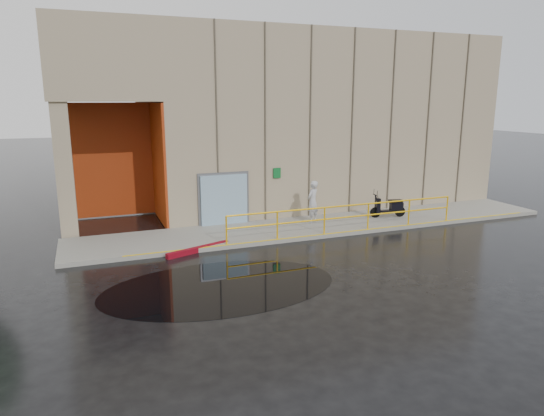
{
  "coord_description": "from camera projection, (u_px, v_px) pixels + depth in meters",
  "views": [
    {
      "loc": [
        -4.88,
        -12.51,
        5.09
      ],
      "look_at": [
        1.14,
        3.0,
        1.34
      ],
      "focal_mm": 32.0,
      "sensor_mm": 36.0,
      "label": 1
    }
  ],
  "objects": [
    {
      "name": "ground",
      "position": [
        273.0,
        276.0,
        14.22
      ],
      "size": [
        120.0,
        120.0,
        0.0
      ],
      "primitive_type": "plane",
      "color": "black",
      "rests_on": "ground"
    },
    {
      "name": "red_curb",
      "position": [
        198.0,
        249.0,
        16.48
      ],
      "size": [
        2.32,
        0.99,
        0.18
      ],
      "primitive_type": "cube",
      "rotation": [
        0.0,
        0.0,
        0.35
      ],
      "color": "maroon",
      "rests_on": "ground"
    },
    {
      "name": "sidewalk",
      "position": [
        324.0,
        225.0,
        19.7
      ],
      "size": [
        20.0,
        3.0,
        0.15
      ],
      "primitive_type": "cube",
      "color": "gray",
      "rests_on": "ground"
    },
    {
      "name": "building",
      "position": [
        288.0,
        117.0,
        25.08
      ],
      "size": [
        20.0,
        10.17,
        8.0
      ],
      "color": "gray",
      "rests_on": "ground"
    },
    {
      "name": "person",
      "position": [
        313.0,
        202.0,
        19.74
      ],
      "size": [
        0.75,
        0.69,
        1.71
      ],
      "primitive_type": "imported",
      "rotation": [
        0.0,
        0.0,
        3.74
      ],
      "color": "#B5B5BB",
      "rests_on": "sidewalk"
    },
    {
      "name": "puddle",
      "position": [
        220.0,
        287.0,
        13.44
      ],
      "size": [
        6.66,
        4.17,
        0.01
      ],
      "primitive_type": "cube",
      "rotation": [
        0.0,
        0.0,
        -0.02
      ],
      "color": "black",
      "rests_on": "ground"
    },
    {
      "name": "guardrail",
      "position": [
        347.0,
        218.0,
        18.43
      ],
      "size": [
        9.56,
        0.06,
        1.03
      ],
      "color": "yellow",
      "rests_on": "sidewalk"
    },
    {
      "name": "scooter",
      "position": [
        389.0,
        201.0,
        20.61
      ],
      "size": [
        1.58,
        0.8,
        1.2
      ],
      "rotation": [
        0.0,
        0.0,
        -0.21
      ],
      "color": "black",
      "rests_on": "sidewalk"
    }
  ]
}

